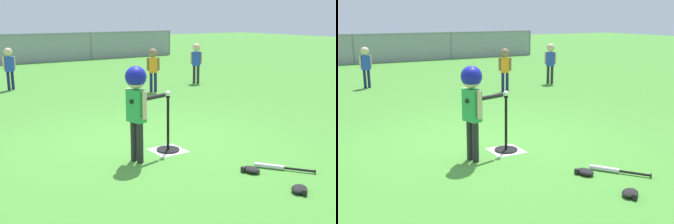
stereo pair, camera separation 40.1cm
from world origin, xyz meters
The scene contains 11 objects.
ground_plane centered at (0.00, 0.00, 0.00)m, with size 60.00×60.00×0.00m, color #478C33.
home_plate centered at (0.06, -0.40, 0.00)m, with size 0.44×0.44×0.01m, color white.
batting_tee centered at (0.06, -0.40, 0.13)m, with size 0.32×0.32×0.77m.
baseball_on_tee centered at (0.06, -0.40, 0.81)m, with size 0.07×0.07×0.07m, color white.
batter_child centered at (-0.50, -0.54, 0.87)m, with size 0.64×0.34×1.23m.
fielder_deep_left centered at (3.91, 4.03, 0.70)m, with size 0.26×0.24×1.09m.
fielder_near_left centered at (2.23, 3.55, 0.68)m, with size 0.28×0.21×1.06m.
fielder_near_right centered at (-0.62, 5.77, 0.68)m, with size 0.31×0.21×1.05m.
spare_bat_silver centered at (0.76, -1.71, 0.03)m, with size 0.48×0.60×0.06m.
glove_by_plate centered at (0.47, -2.31, 0.04)m, with size 0.27×0.25×0.07m.
glove_near_bats centered at (0.44, -1.62, 0.04)m, with size 0.20×0.24×0.07m.
Camera 1 is at (-2.90, -4.90, 1.82)m, focal length 43.70 mm.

